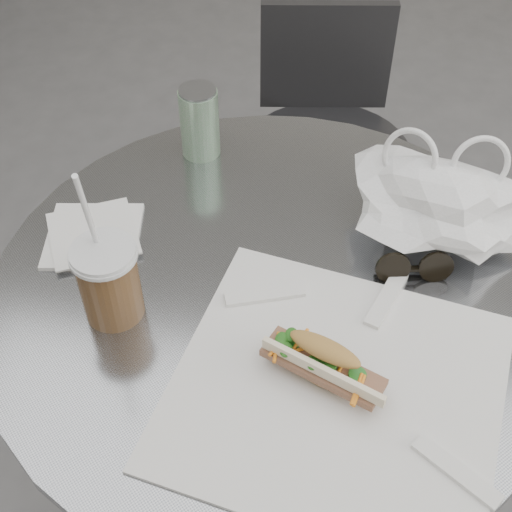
% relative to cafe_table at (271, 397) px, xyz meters
% --- Properties ---
extents(cafe_table, '(0.76, 0.76, 0.74)m').
position_rel_cafe_table_xyz_m(cafe_table, '(0.00, 0.00, 0.00)').
color(cafe_table, slate).
rests_on(cafe_table, ground).
extents(chair_far, '(0.38, 0.40, 0.72)m').
position_rel_cafe_table_xyz_m(chair_far, '(0.02, 0.69, -0.14)').
color(chair_far, '#303033').
rests_on(chair_far, ground).
extents(sandwich_paper, '(0.43, 0.41, 0.00)m').
position_rel_cafe_table_xyz_m(sandwich_paper, '(0.09, -0.15, 0.28)').
color(sandwich_paper, white).
rests_on(sandwich_paper, cafe_table).
extents(banh_mi, '(0.19, 0.13, 0.06)m').
position_rel_cafe_table_xyz_m(banh_mi, '(0.08, -0.14, 0.31)').
color(banh_mi, '#B57C44').
rests_on(banh_mi, sandwich_paper).
extents(iced_coffee, '(0.08, 0.08, 0.24)m').
position_rel_cafe_table_xyz_m(iced_coffee, '(-0.20, -0.08, 0.33)').
color(iced_coffee, brown).
rests_on(iced_coffee, cafe_table).
extents(sunglasses, '(0.10, 0.04, 0.05)m').
position_rel_cafe_table_xyz_m(sunglasses, '(0.18, 0.04, 0.29)').
color(sunglasses, black).
rests_on(sunglasses, cafe_table).
extents(plastic_bag, '(0.25, 0.21, 0.11)m').
position_rel_cafe_table_xyz_m(plastic_bag, '(0.20, 0.13, 0.33)').
color(plastic_bag, white).
rests_on(plastic_bag, cafe_table).
extents(napkin_stack, '(0.16, 0.16, 0.01)m').
position_rel_cafe_table_xyz_m(napkin_stack, '(-0.26, 0.05, 0.28)').
color(napkin_stack, white).
rests_on(napkin_stack, cafe_table).
extents(drink_can, '(0.06, 0.06, 0.12)m').
position_rel_cafe_table_xyz_m(drink_can, '(-0.16, 0.26, 0.33)').
color(drink_can, '#61A769').
rests_on(drink_can, cafe_table).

